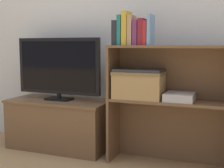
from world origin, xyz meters
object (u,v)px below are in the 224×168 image
book_tan (132,30)px  book_maroon (142,32)px  book_plum (137,33)px  laptop (139,70)px  tv_stand (60,124)px  storage_basket_left (139,84)px  book_charcoal (117,33)px  magazine_stack (180,97)px  book_mustard (127,28)px  book_skyblue (151,30)px  book_teal (121,30)px  book_crimson (147,33)px  tv (58,67)px

book_tan → book_maroon: bearing=0.0°
book_plum → laptop: book_plum is taller
tv_stand → storage_basket_left: size_ratio=2.40×
book_charcoal → laptop: bearing=6.5°
tv_stand → book_plum: bearing=-7.7°
tv_stand → book_maroon: book_maroon is taller
tv_stand → book_maroon: bearing=-7.3°
storage_basket_left → magazine_stack: (0.30, 0.00, -0.08)m
book_mustard → book_tan: 0.04m
book_skyblue → book_maroon: bearing=180.0°
book_mustard → book_tan: book_mustard is taller
book_mustard → laptop: 0.32m
book_skyblue → laptop: book_skyblue is taller
storage_basket_left → tv_stand: bearing=173.9°
tv_stand → book_skyblue: book_skyblue is taller
book_mustard → book_skyblue: book_mustard is taller
book_tan → book_plum: bearing=0.0°
laptop → book_tan: bearing=-160.6°
book_skyblue → laptop: 0.31m
laptop → magazine_stack: bearing=0.9°
book_skyblue → book_charcoal: bearing=180.0°
book_tan → book_skyblue: size_ratio=1.00×
book_tan → laptop: (0.06, 0.02, -0.29)m
book_teal → book_maroon: size_ratio=1.15×
book_mustard → magazine_stack: (0.40, 0.02, -0.49)m
book_plum → laptop: bearing=54.6°
book_teal → storage_basket_left: (0.13, 0.02, -0.40)m
book_mustard → laptop: bearing=11.6°
book_charcoal → book_teal: size_ratio=0.83×
tv_stand → book_plum: (0.73, -0.10, 0.77)m
book_maroon → storage_basket_left: size_ratio=0.52×
book_charcoal → book_crimson: 0.23m
book_mustard → magazine_stack: bearing=3.5°
book_skyblue → book_plum: bearing=180.0°
book_teal → book_crimson: bearing=0.0°
tv → magazine_stack: bearing=-4.0°
tv_stand → book_skyblue: (0.83, -0.10, 0.79)m
book_teal → laptop: size_ratio=0.62×
book_teal → book_crimson: book_teal is taller
tv → book_mustard: (0.65, -0.10, 0.31)m
book_tan → book_maroon: 0.08m
laptop → magazine_stack: size_ratio=1.54×
book_charcoal → book_mustard: (0.08, 0.00, 0.03)m
book_tan → book_plum: (0.04, 0.00, -0.02)m
book_charcoal → book_mustard: 0.08m
book_mustard → book_skyblue: size_ratio=1.13×
book_teal → storage_basket_left: book_teal is taller
book_maroon → book_crimson: bearing=0.0°
tv → book_maroon: (0.77, -0.10, 0.28)m
book_maroon → book_crimson: (0.03, 0.00, -0.01)m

